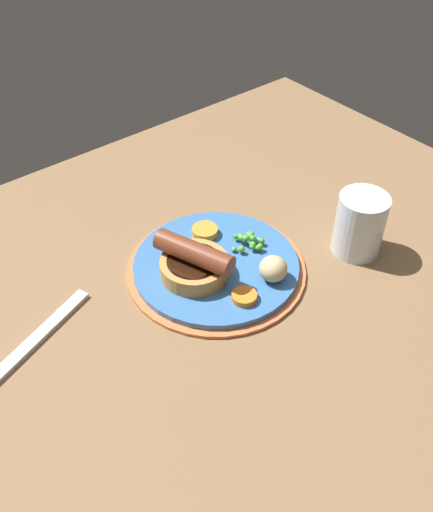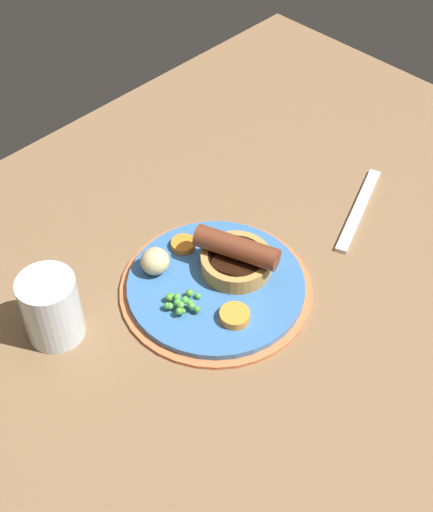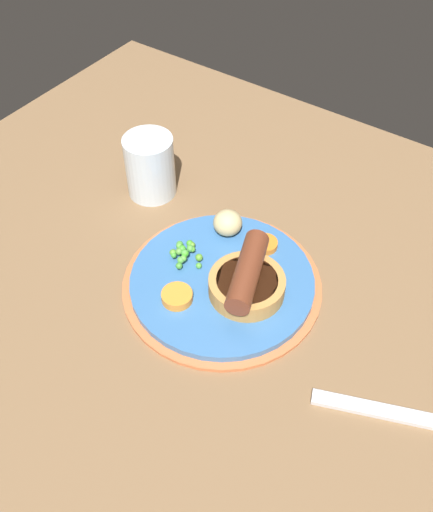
# 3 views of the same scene
# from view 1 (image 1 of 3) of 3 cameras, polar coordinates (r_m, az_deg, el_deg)

# --- Properties ---
(dining_table) EXTENTS (1.10, 0.80, 0.03)m
(dining_table) POSITION_cam_1_polar(r_m,az_deg,el_deg) (0.76, -1.96, -4.59)
(dining_table) COLOR brown
(dining_table) RESTS_ON ground
(dinner_plate) EXTENTS (0.25, 0.25, 0.01)m
(dinner_plate) POSITION_cam_1_polar(r_m,az_deg,el_deg) (0.78, -0.05, -1.13)
(dinner_plate) COLOR #CC6B3D
(dinner_plate) RESTS_ON dining_table
(sausage_pudding) EXTENTS (0.09, 0.11, 0.05)m
(sausage_pudding) POSITION_cam_1_polar(r_m,az_deg,el_deg) (0.74, -2.24, -0.66)
(sausage_pudding) COLOR #BC8442
(sausage_pudding) RESTS_ON dinner_plate
(pea_pile) EXTENTS (0.05, 0.05, 0.02)m
(pea_pile) POSITION_cam_1_polar(r_m,az_deg,el_deg) (0.79, 3.36, 1.53)
(pea_pile) COLOR #58952D
(pea_pile) RESTS_ON dinner_plate
(potato_chunk_0) EXTENTS (0.05, 0.05, 0.03)m
(potato_chunk_0) POSITION_cam_1_polar(r_m,az_deg,el_deg) (0.74, 5.69, -1.28)
(potato_chunk_0) COLOR #CCB77F
(potato_chunk_0) RESTS_ON dinner_plate
(carrot_slice_0) EXTENTS (0.05, 0.05, 0.01)m
(carrot_slice_0) POSITION_cam_1_polar(r_m,az_deg,el_deg) (0.72, 2.79, -4.07)
(carrot_slice_0) COLOR orange
(carrot_slice_0) RESTS_ON dinner_plate
(carrot_slice_1) EXTENTS (0.05, 0.05, 0.01)m
(carrot_slice_1) POSITION_cam_1_polar(r_m,az_deg,el_deg) (0.82, -1.17, 2.47)
(carrot_slice_1) COLOR orange
(carrot_slice_1) RESTS_ON dinner_plate
(fork) EXTENTS (0.17, 0.08, 0.01)m
(fork) POSITION_cam_1_polar(r_m,az_deg,el_deg) (0.73, -17.61, -7.93)
(fork) COLOR silver
(fork) RESTS_ON dining_table
(drinking_glass) EXTENTS (0.07, 0.07, 0.09)m
(drinking_glass) POSITION_cam_1_polar(r_m,az_deg,el_deg) (0.81, 14.14, 3.09)
(drinking_glass) COLOR silver
(drinking_glass) RESTS_ON dining_table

